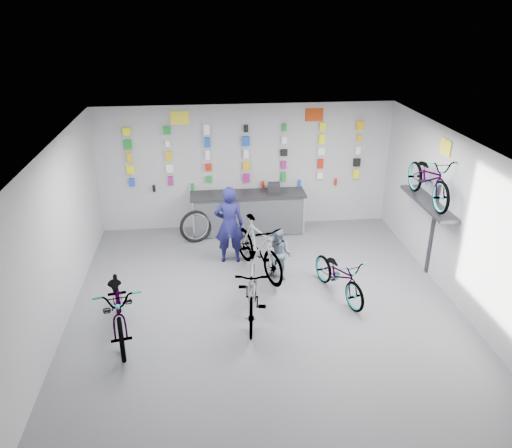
{
  "coord_description": "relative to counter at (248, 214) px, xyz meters",
  "views": [
    {
      "loc": [
        -1.01,
        -7.39,
        5.13
      ],
      "look_at": [
        -0.04,
        1.4,
        1.17
      ],
      "focal_mm": 35.0,
      "sensor_mm": 36.0,
      "label": 1
    }
  ],
  "objects": [
    {
      "name": "bike_wall",
      "position": [
        3.25,
        -2.34,
        1.57
      ],
      "size": [
        0.63,
        1.8,
        0.95
      ],
      "primitive_type": "imported",
      "color": "gray",
      "rests_on": "wall_bracket"
    },
    {
      "name": "wall_front",
      "position": [
        0.0,
        -7.54,
        1.01
      ],
      "size": [
        7.0,
        0.0,
        7.0
      ],
      "primitive_type": "plane",
      "rotation": [
        -1.57,
        0.0,
        0.0
      ],
      "color": "#BABABC",
      "rests_on": "floor"
    },
    {
      "name": "sign_right",
      "position": [
        1.6,
        0.44,
        2.23
      ],
      "size": [
        0.42,
        0.02,
        0.3
      ],
      "primitive_type": "cube",
      "color": "#BA3A0E",
      "rests_on": "wall_back"
    },
    {
      "name": "customer",
      "position": [
        0.4,
        -2.29,
        0.06
      ],
      "size": [
        0.65,
        0.6,
        1.08
      ],
      "primitive_type": "imported",
      "rotation": [
        0.0,
        0.0,
        -0.44
      ],
      "color": "slate",
      "rests_on": "floor"
    },
    {
      "name": "floor",
      "position": [
        0.0,
        -3.54,
        -0.49
      ],
      "size": [
        8.0,
        8.0,
        0.0
      ],
      "primitive_type": "plane",
      "color": "#535358",
      "rests_on": "ground"
    },
    {
      "name": "wall_right",
      "position": [
        3.5,
        -3.54,
        1.01
      ],
      "size": [
        0.0,
        8.0,
        8.0
      ],
      "primitive_type": "plane",
      "rotation": [
        1.57,
        0.0,
        -1.57
      ],
      "color": "#BABABC",
      "rests_on": "floor"
    },
    {
      "name": "wall_left",
      "position": [
        -3.5,
        -3.54,
        1.01
      ],
      "size": [
        0.0,
        8.0,
        8.0
      ],
      "primitive_type": "plane",
      "rotation": [
        1.57,
        0.0,
        1.57
      ],
      "color": "#BABABC",
      "rests_on": "floor"
    },
    {
      "name": "clerk",
      "position": [
        -0.53,
        -1.41,
        0.36
      ],
      "size": [
        0.64,
        0.44,
        1.69
      ],
      "primitive_type": "imported",
      "rotation": [
        0.0,
        0.0,
        3.08
      ],
      "color": "#16164C",
      "rests_on": "floor"
    },
    {
      "name": "counter",
      "position": [
        0.0,
        0.0,
        0.0
      ],
      "size": [
        2.7,
        0.66,
        1.0
      ],
      "color": "black",
      "rests_on": "floor"
    },
    {
      "name": "bike_left",
      "position": [
        -2.5,
        -3.77,
        0.06
      ],
      "size": [
        1.12,
        2.19,
        1.1
      ],
      "primitive_type": "imported",
      "rotation": [
        0.0,
        0.0,
        0.2
      ],
      "color": "gray",
      "rests_on": "floor"
    },
    {
      "name": "wall_bracket",
      "position": [
        3.33,
        -2.34,
        0.98
      ],
      "size": [
        0.39,
        1.9,
        2.0
      ],
      "color": "#333338",
      "rests_on": "wall_right"
    },
    {
      "name": "wall_back",
      "position": [
        0.0,
        0.46,
        1.01
      ],
      "size": [
        7.0,
        0.0,
        7.0
      ],
      "primitive_type": "plane",
      "rotation": [
        1.57,
        0.0,
        0.0
      ],
      "color": "#BABABC",
      "rests_on": "floor"
    },
    {
      "name": "spare_wheel",
      "position": [
        -1.25,
        -0.37,
        -0.11
      ],
      "size": [
        0.78,
        0.4,
        0.77
      ],
      "rotation": [
        0.0,
        0.0,
        0.29
      ],
      "color": "black",
      "rests_on": "floor"
    },
    {
      "name": "ceiling",
      "position": [
        0.0,
        -3.54,
        2.51
      ],
      "size": [
        8.0,
        8.0,
        0.0
      ],
      "primitive_type": "plane",
      "rotation": [
        3.14,
        0.0,
        0.0
      ],
      "color": "white",
      "rests_on": "wall_back"
    },
    {
      "name": "register",
      "position": [
        0.62,
        0.01,
        0.62
      ],
      "size": [
        0.31,
        0.32,
        0.22
      ],
      "primitive_type": "cube",
      "rotation": [
        0.0,
        0.0,
        -0.09
      ],
      "color": "black",
      "rests_on": "counter"
    },
    {
      "name": "sign_side",
      "position": [
        3.48,
        -2.34,
        2.16
      ],
      "size": [
        0.02,
        0.4,
        0.3
      ],
      "primitive_type": "cube",
      "color": "yellow",
      "rests_on": "wall_right"
    },
    {
      "name": "bike_right",
      "position": [
        1.43,
        -3.01,
        -0.05
      ],
      "size": [
        1.05,
        1.76,
        0.87
      ],
      "primitive_type": "imported",
      "rotation": [
        0.0,
        0.0,
        0.3
      ],
      "color": "gray",
      "rests_on": "floor"
    },
    {
      "name": "bike_center",
      "position": [
        -0.27,
        -3.55,
        0.08
      ],
      "size": [
        0.76,
        1.92,
        1.13
      ],
      "primitive_type": "imported",
      "rotation": [
        0.0,
        0.0,
        -0.13
      ],
      "color": "gray",
      "rests_on": "floor"
    },
    {
      "name": "bike_service",
      "position": [
        0.02,
        -1.98,
        0.09
      ],
      "size": [
        1.24,
        2.0,
        1.16
      ],
      "primitive_type": "imported",
      "rotation": [
        0.0,
        0.0,
        0.39
      ],
      "color": "gray",
      "rests_on": "floor"
    },
    {
      "name": "sign_left",
      "position": [
        -1.5,
        0.44,
        2.23
      ],
      "size": [
        0.42,
        0.02,
        0.3
      ],
      "primitive_type": "cube",
      "color": "yellow",
      "rests_on": "wall_back"
    },
    {
      "name": "merch_wall",
      "position": [
        -0.0,
        0.39,
        1.32
      ],
      "size": [
        5.57,
        0.08,
        1.57
      ],
      "color": "blue",
      "rests_on": "wall_back"
    }
  ]
}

